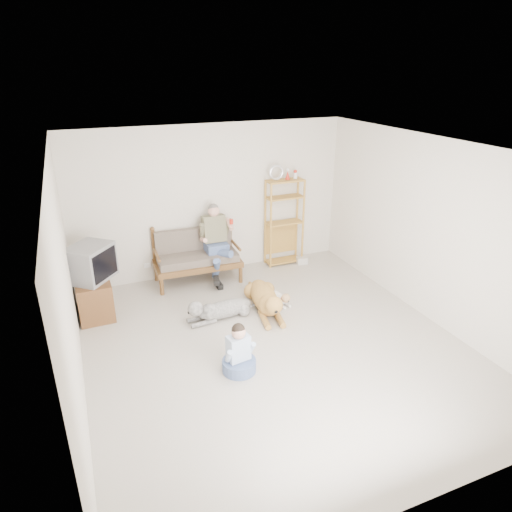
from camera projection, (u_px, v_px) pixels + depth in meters
name	position (u px, v px, depth m)	size (l,w,h in m)	color
floor	(275.00, 345.00, 6.34)	(5.50, 5.50, 0.00)	beige
ceiling	(278.00, 149.00, 5.29)	(5.50, 5.50, 0.00)	white
wall_back	(212.00, 201.00, 8.16)	(5.00, 5.00, 0.00)	beige
wall_front	(427.00, 386.00, 3.48)	(5.00, 5.00, 0.00)	beige
wall_left	(67.00, 290.00, 4.94)	(5.50, 5.50, 0.00)	beige
wall_right	(431.00, 231.00, 6.69)	(5.50, 5.50, 0.00)	beige
loveseat	(196.00, 255.00, 8.08)	(1.53, 0.76, 0.95)	brown
man	(217.00, 248.00, 7.98)	(0.52, 0.75, 1.21)	slate
etagere	(284.00, 221.00, 8.66)	(0.74, 0.32, 1.95)	#BC883B
book_stack	(302.00, 260.00, 8.92)	(0.20, 0.15, 0.13)	silver
tv_stand	(93.00, 296.00, 7.06)	(0.52, 0.91, 0.60)	brown
crt_tv	(91.00, 263.00, 6.82)	(0.81, 0.82, 0.54)	slate
wall_outlet	(147.00, 265.00, 8.12)	(0.12, 0.02, 0.08)	white
golden_retriever	(266.00, 299.00, 7.18)	(0.56, 1.57, 0.48)	#B07D3D
shaggy_dog	(219.00, 310.00, 6.96)	(1.28, 0.39, 0.38)	beige
terrier	(280.00, 298.00, 7.42)	(0.27, 0.63, 0.24)	white
child	(239.00, 354.00, 5.74)	(0.43, 0.43, 0.69)	slate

